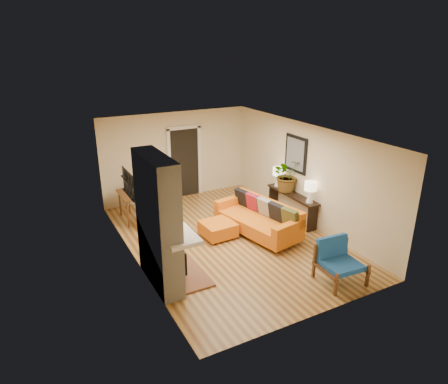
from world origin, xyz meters
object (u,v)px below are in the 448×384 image
at_px(lamp_near, 310,190).
at_px(lamp_far, 278,174).
at_px(dining_table, 136,198).
at_px(houseplant, 288,175).
at_px(blue_chair, 338,258).
at_px(ottoman, 218,229).
at_px(sofa, 260,218).
at_px(console_table, 292,199).

relative_size(lamp_near, lamp_far, 1.00).
bearing_deg(dining_table, houseplant, -25.07).
distance_m(dining_table, lamp_far, 3.89).
height_order(blue_chair, lamp_near, lamp_near).
xyz_separation_m(ottoman, dining_table, (-1.42, 1.97, 0.39)).
bearing_deg(lamp_far, blue_chair, -105.75).
xyz_separation_m(sofa, lamp_far, (1.20, 0.98, 0.67)).
xyz_separation_m(sofa, houseplant, (1.19, 0.54, 0.79)).
relative_size(sofa, lamp_far, 4.44).
relative_size(ottoman, houseplant, 0.86).
bearing_deg(lamp_far, dining_table, 160.87).
bearing_deg(houseplant, lamp_far, 88.69).
xyz_separation_m(lamp_near, houseplant, (-0.01, 0.93, 0.12)).
relative_size(console_table, lamp_near, 3.43).
height_order(console_table, lamp_far, lamp_far).
relative_size(blue_chair, console_table, 0.47).
distance_m(ottoman, lamp_far, 2.48).
relative_size(console_table, houseplant, 2.02).
xyz_separation_m(sofa, blue_chair, (0.23, -2.48, 0.07)).
height_order(blue_chair, dining_table, dining_table).
relative_size(dining_table, lamp_near, 3.19).
xyz_separation_m(sofa, console_table, (1.20, 0.30, 0.19)).
distance_m(sofa, console_table, 1.25).
bearing_deg(lamp_near, blue_chair, -114.99).
relative_size(dining_table, houseplant, 1.88).
bearing_deg(lamp_far, lamp_near, -90.00).
relative_size(sofa, console_table, 1.29).
bearing_deg(console_table, blue_chair, -109.36).
bearing_deg(houseplant, console_table, -87.67).
xyz_separation_m(ottoman, houseplant, (2.21, 0.27, 0.96)).
height_order(sofa, lamp_near, lamp_near).
distance_m(dining_table, lamp_near, 4.52).
bearing_deg(blue_chair, console_table, 70.64).
bearing_deg(blue_chair, dining_table, 119.47).
bearing_deg(houseplant, blue_chair, -107.71).
bearing_deg(ottoman, console_table, 0.54).
height_order(sofa, blue_chair, sofa).
distance_m(lamp_far, houseplant, 0.45).
height_order(sofa, ottoman, sofa).
relative_size(sofa, houseplant, 2.62).
bearing_deg(lamp_far, sofa, -140.83).
distance_m(ottoman, dining_table, 2.46).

